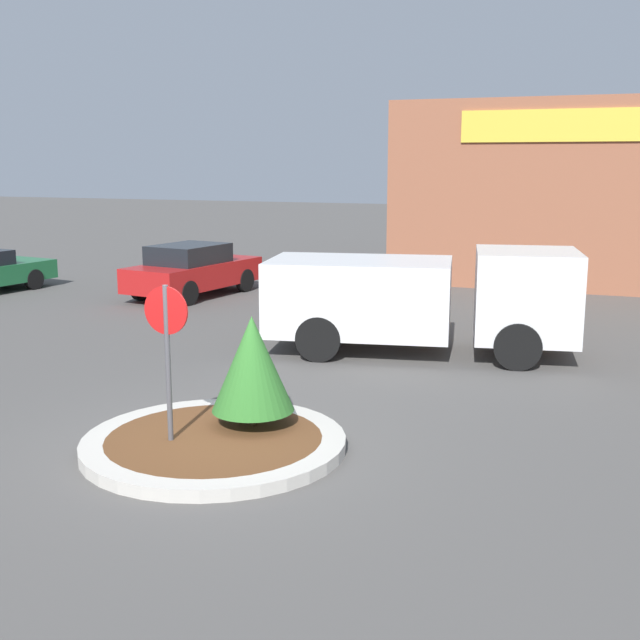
# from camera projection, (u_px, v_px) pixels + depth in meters

# --- Properties ---
(ground_plane) EXTENTS (120.00, 120.00, 0.00)m
(ground_plane) POSITION_uv_depth(u_px,v_px,m) (215.00, 449.00, 10.67)
(ground_plane) COLOR #514F4C
(traffic_island) EXTENTS (3.51, 3.51, 0.17)m
(traffic_island) POSITION_uv_depth(u_px,v_px,m) (214.00, 443.00, 10.65)
(traffic_island) COLOR #BCB7AD
(traffic_island) RESTS_ON ground_plane
(stop_sign) EXTENTS (0.62, 0.07, 2.22)m
(stop_sign) POSITION_uv_depth(u_px,v_px,m) (167.00, 339.00, 10.27)
(stop_sign) COLOR #4C4C51
(stop_sign) RESTS_ON ground_plane
(island_shrub) EXTENTS (1.14, 1.14, 1.54)m
(island_shrub) POSITION_uv_depth(u_px,v_px,m) (252.00, 364.00, 10.96)
(island_shrub) COLOR brown
(island_shrub) RESTS_ON traffic_island
(utility_truck) EXTENTS (6.24, 3.14, 2.09)m
(utility_truck) POSITION_uv_depth(u_px,v_px,m) (420.00, 297.00, 15.75)
(utility_truck) COLOR silver
(utility_truck) RESTS_ON ground_plane
(parked_sedan_red) EXTENTS (2.43, 4.47, 1.48)m
(parked_sedan_red) POSITION_uv_depth(u_px,v_px,m) (193.00, 270.00, 22.55)
(parked_sedan_red) COLOR #B21919
(parked_sedan_red) RESTS_ON ground_plane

